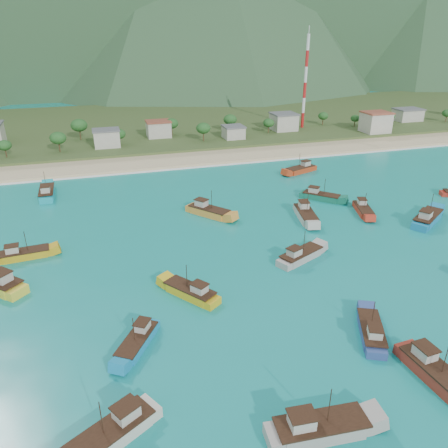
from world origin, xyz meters
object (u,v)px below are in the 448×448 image
object	(u,v)px
boat_13	(191,293)
boat_15	(209,212)
boat_4	(427,219)
boat_17	(24,255)
boat_21	(435,374)
boat_22	(363,210)
boat_23	(305,215)
boat_19	(321,197)
boat_24	(300,256)
boat_20	(319,429)
boat_14	(301,170)
boat_1	(138,342)
radio_tower	(305,82)
boat_18	(47,193)
boat_3	(112,435)
boat_9	(371,332)

from	to	relation	value
boat_13	boat_15	xyz separation A→B (m)	(11.81, 32.52, 0.12)
boat_4	boat_13	size ratio (longest dim) A/B	1.19
boat_4	boat_17	xyz separation A→B (m)	(-86.65, 8.72, -0.23)
boat_13	boat_21	xyz separation A→B (m)	(25.48, -27.29, 0.11)
boat_15	boat_21	world-z (taller)	boat_15
boat_22	boat_23	bearing A→B (deg)	14.35
boat_19	boat_23	bearing A→B (deg)	1.83
boat_23	boat_24	size ratio (longest dim) A/B	1.08
boat_13	boat_20	size ratio (longest dim) A/B	0.86
boat_14	boat_21	world-z (taller)	boat_21
boat_15	boat_24	xyz separation A→B (m)	(11.19, -26.41, -0.10)
boat_1	boat_20	size ratio (longest dim) A/B	0.80
radio_tower	boat_21	size ratio (longest dim) A/B	3.20
boat_13	boat_19	distance (m)	54.32
boat_22	boat_24	size ratio (longest dim) A/B	0.92
boat_4	boat_24	world-z (taller)	boat_4
boat_4	boat_1	bearing A→B (deg)	-104.63
boat_18	boat_24	size ratio (longest dim) A/B	1.08
boat_24	boat_1	bearing A→B (deg)	-88.83
boat_3	boat_23	size ratio (longest dim) A/B	0.96
boat_9	boat_20	distance (m)	20.02
boat_17	boat_9	bearing A→B (deg)	46.21
boat_13	boat_4	bearing A→B (deg)	-22.64
boat_1	boat_9	world-z (taller)	boat_9
boat_21	boat_14	bearing A→B (deg)	-108.87
boat_4	boat_18	distance (m)	95.15
radio_tower	boat_22	size ratio (longest dim) A/B	3.66
boat_1	boat_21	size ratio (longest dim) A/B	0.81
boat_3	boat_18	bearing A→B (deg)	-21.99
boat_20	boat_21	bearing A→B (deg)	104.93
boat_19	boat_14	bearing A→B (deg)	-148.52
boat_15	boat_17	xyz separation A→B (m)	(-39.83, -10.15, -0.16)
boat_4	boat_22	bearing A→B (deg)	-165.06
boat_15	boat_20	size ratio (longest dim) A/B	0.95
radio_tower	boat_3	xyz separation A→B (m)	(-88.75, -134.77, -19.30)
boat_3	boat_24	distance (m)	48.47
boat_15	boat_19	size ratio (longest dim) A/B	1.16
radio_tower	boat_9	distance (m)	139.18
boat_13	boat_15	distance (m)	34.60
boat_20	boat_21	distance (m)	18.44
radio_tower	boat_13	distance (m)	134.22
boat_17	boat_22	size ratio (longest dim) A/B	1.02
boat_1	boat_9	xyz separation A→B (m)	(32.60, -7.85, 0.05)
boat_1	boat_24	bearing A→B (deg)	-121.40
boat_3	boat_17	distance (m)	49.00
boat_22	boat_14	bearing A→B (deg)	-71.82
boat_14	boat_23	bearing A→B (deg)	135.97
boat_1	boat_14	size ratio (longest dim) A/B	0.83
boat_4	boat_9	bearing A→B (deg)	-82.47
radio_tower	boat_21	xyz separation A→B (m)	(-48.84, -137.36, -19.29)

